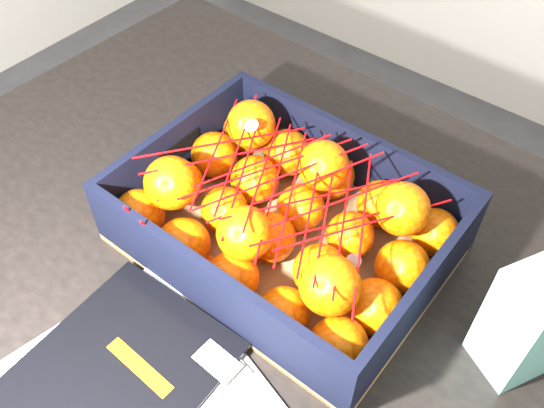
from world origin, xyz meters
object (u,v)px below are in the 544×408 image
Objects in this scene: retail_carton at (537,319)px; table at (282,276)px; produce_crate at (285,228)px; magazine_stack at (118,395)px.

table is at bearing -146.71° from retail_carton.
produce_crate is (0.01, -0.01, 0.13)m from table.
magazine_stack is (-0.00, -0.31, 0.11)m from table.
produce_crate reaches higher than magazine_stack.
table is 3.27× the size of magazine_stack.
table is 0.13m from produce_crate.
retail_carton is at bearing 45.54° from magazine_stack.
retail_carton reaches higher than magazine_stack.
table is at bearing 89.70° from magazine_stack.
magazine_stack is at bearing -106.94° from retail_carton.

